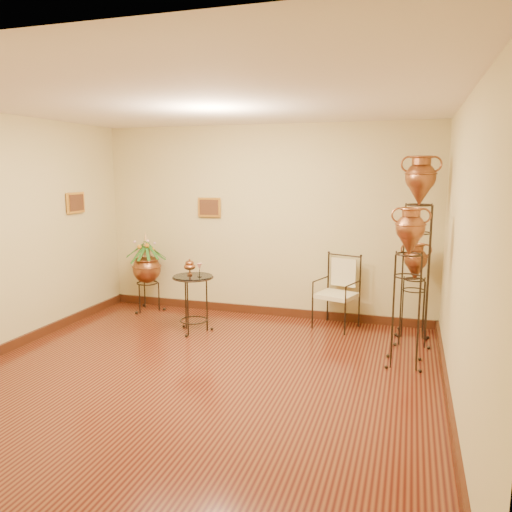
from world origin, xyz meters
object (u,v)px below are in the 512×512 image
(planter_urn, at_px, (147,266))
(armchair, at_px, (336,292))
(amphora_tall, at_px, (417,249))
(side_table, at_px, (193,303))
(amphora_mid, at_px, (407,286))

(planter_urn, height_order, armchair, planter_urn)
(planter_urn, bearing_deg, amphora_tall, -4.66)
(planter_urn, height_order, side_table, planter_urn)
(amphora_mid, xyz_separation_m, armchair, (-0.92, 1.12, -0.40))
(amphora_mid, height_order, side_table, amphora_mid)
(amphora_mid, distance_m, planter_urn, 4.00)
(amphora_tall, xyz_separation_m, armchair, (-1.01, 0.32, -0.70))
(amphora_tall, height_order, planter_urn, amphora_tall)
(armchair, height_order, side_table, armchair)
(armchair, bearing_deg, planter_urn, -161.99)
(amphora_mid, relative_size, side_table, 1.84)
(amphora_tall, relative_size, planter_urn, 1.85)
(amphora_mid, bearing_deg, armchair, 129.66)
(amphora_tall, relative_size, amphora_mid, 1.32)
(amphora_mid, distance_m, armchair, 1.50)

